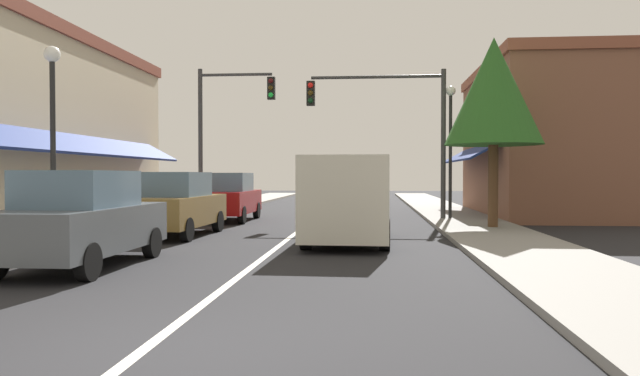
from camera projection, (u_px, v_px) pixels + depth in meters
The scene contains 14 objects.
ground_plane at pixel (316, 218), 23.30m from camera, with size 80.00×80.00×0.00m, color black.
sidewalk_left at pixel (181, 215), 23.78m from camera, with size 2.60×56.00×0.12m, color gray.
sidewalk_right at pixel (457, 217), 22.82m from camera, with size 2.60×56.00×0.12m, color gray.
lane_center_stripe at pixel (316, 217), 23.30m from camera, with size 0.14×52.00×0.01m, color silver.
storefront_right_block at pixel (546, 140), 24.40m from camera, with size 6.57×10.20×6.26m.
parked_car_nearest_left at pixel (81, 220), 10.69m from camera, with size 1.79×4.11×1.77m.
parked_car_second_left at pixel (175, 204), 16.20m from camera, with size 1.88×4.15×1.77m.
parked_car_third_left at pixel (228, 197), 21.56m from camera, with size 1.81×4.11×1.77m.
van_in_lane at pixel (350, 197), 14.71m from camera, with size 2.10×5.22×2.12m.
traffic_signal_mast_arm at pixel (395, 117), 21.45m from camera, with size 5.08×0.50×5.54m.
traffic_signal_left_corner at pixel (224, 119), 23.86m from camera, with size 3.21×0.50×6.02m.
street_lamp_left_near at pixel (53, 112), 13.19m from camera, with size 0.36×0.36×4.59m.
street_lamp_right_mid at pixel (450, 131), 21.36m from camera, with size 0.36×0.36×4.94m.
tree_right_near at pixel (494, 92), 17.69m from camera, with size 2.94×2.94×5.84m.
Camera 1 is at (2.19, -5.17, 1.69)m, focal length 32.96 mm.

